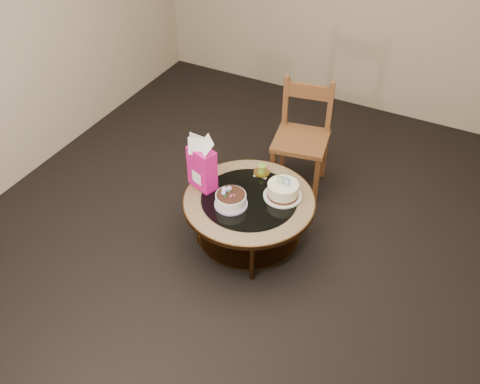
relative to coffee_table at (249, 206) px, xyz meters
The scene contains 8 objects.
ground 0.38m from the coffee_table, 164.05° to the left, with size 5.00×5.00×0.00m, color black.
room_walls 1.16m from the coffee_table, 164.05° to the left, with size 4.52×5.02×2.61m.
coffee_table is the anchor object (origin of this frame).
decorated_cake 0.20m from the coffee_table, 123.84° to the right, with size 0.25×0.25×0.15m.
cream_cake 0.29m from the coffee_table, 32.40° to the left, with size 0.30×0.30×0.19m.
gift_bag 0.49m from the coffee_table, behind, with size 0.25×0.21×0.44m.
pillar_candle 0.34m from the coffee_table, 98.08° to the left, with size 0.13×0.13×0.10m.
dining_chair 0.91m from the coffee_table, 86.07° to the left, with size 0.53×0.53×0.98m.
Camera 1 is at (1.36, -2.78, 3.11)m, focal length 40.00 mm.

